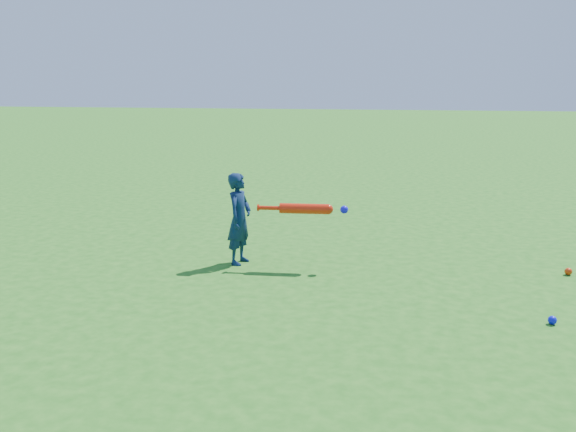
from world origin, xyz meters
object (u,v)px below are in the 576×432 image
(ground_ball_red, at_px, (568,271))
(bat_swing, at_px, (308,209))
(ground_ball_blue, at_px, (552,320))
(child, at_px, (239,219))

(ground_ball_red, xyz_separation_m, bat_swing, (-2.52, -0.27, 0.56))
(ground_ball_blue, bearing_deg, child, 158.30)
(child, xyz_separation_m, bat_swing, (0.71, 0.01, 0.13))
(ground_ball_blue, distance_m, bat_swing, 2.49)
(child, relative_size, bat_swing, 1.03)
(child, height_order, ground_ball_red, child)
(child, height_order, bat_swing, child)
(bat_swing, bearing_deg, ground_ball_blue, -33.88)
(ground_ball_red, bearing_deg, ground_ball_blue, -105.15)
(ground_ball_red, bearing_deg, bat_swing, -173.91)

